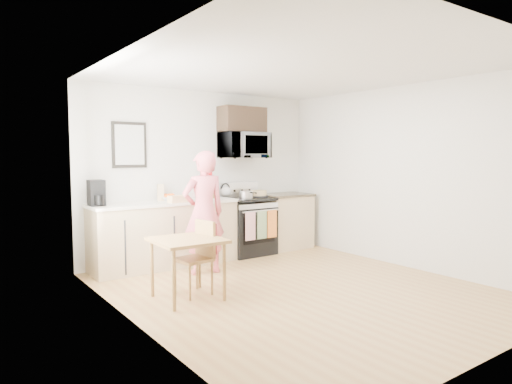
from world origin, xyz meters
TOP-DOWN VIEW (x-y plane):
  - floor at (0.00, 0.00)m, footprint 4.60×4.60m
  - back_wall at (0.00, 2.30)m, footprint 4.00×0.04m
  - front_wall at (0.00, -2.30)m, footprint 4.00×0.04m
  - left_wall at (-2.00, 0.00)m, footprint 0.04×4.60m
  - right_wall at (2.00, 0.00)m, footprint 0.04×4.60m
  - ceiling at (0.00, 0.00)m, footprint 4.00×4.60m
  - window at (-1.96, 0.80)m, footprint 0.06×1.40m
  - cabinet_left at (-0.80, 2.00)m, footprint 2.10×0.60m
  - countertop_left at (-0.80, 2.00)m, footprint 2.14×0.64m
  - cabinet_right at (1.43, 2.00)m, footprint 0.84×0.60m
  - countertop_right at (1.43, 2.00)m, footprint 0.88×0.64m
  - range at (0.63, 1.98)m, footprint 0.76×0.70m
  - microwave at (0.63, 2.08)m, footprint 0.76×0.51m
  - upper_cabinet at (0.63, 2.12)m, footprint 0.76×0.35m
  - wall_art at (-1.20, 2.28)m, footprint 0.50×0.04m
  - wall_trivet at (0.05, 2.28)m, footprint 0.20×0.02m
  - person at (-0.54, 1.33)m, footprint 0.64×0.45m
  - dining_table at (-1.23, 0.47)m, footprint 0.73×0.73m
  - chair at (-0.99, 0.57)m, footprint 0.43×0.40m
  - knife_block at (0.03, 2.08)m, footprint 0.12×0.16m
  - utensil_crock at (-0.08, 2.22)m, footprint 0.13×0.13m
  - fruit_bowl at (-0.68, 2.12)m, footprint 0.30×0.30m
  - milk_carton at (-0.80, 2.14)m, footprint 0.12×0.12m
  - coffee_maker at (-1.75, 2.03)m, footprint 0.20×0.29m
  - bread_bag at (-0.70, 1.78)m, footprint 0.29×0.17m
  - cake at (0.84, 1.95)m, footprint 0.32×0.32m
  - kettle at (0.35, 2.19)m, footprint 0.18×0.18m
  - pot at (0.53, 1.87)m, footprint 0.22×0.37m

SIDE VIEW (x-z plane):
  - floor at x=0.00m, z-range 0.00..0.00m
  - range at x=0.63m, z-range -0.14..1.02m
  - cabinet_left at x=-0.80m, z-range 0.00..0.90m
  - cabinet_right at x=1.43m, z-range 0.00..0.90m
  - chair at x=-0.99m, z-range 0.12..0.97m
  - dining_table at x=-1.23m, z-range 0.26..0.94m
  - person at x=-0.54m, z-range 0.00..1.66m
  - countertop_left at x=-0.80m, z-range 0.90..0.94m
  - countertop_right at x=1.43m, z-range 0.90..0.94m
  - cake at x=0.84m, z-range 0.92..1.03m
  - pot at x=0.53m, z-range 0.93..1.04m
  - fruit_bowl at x=-0.68m, z-range 0.93..1.04m
  - bread_bag at x=-0.70m, z-range 0.94..1.04m
  - kettle at x=0.35m, z-range 0.91..1.14m
  - knife_block at x=0.03m, z-range 0.94..1.18m
  - milk_carton at x=-0.80m, z-range 0.94..1.18m
  - utensil_crock at x=-0.08m, z-range 0.90..1.28m
  - coffee_maker at x=-1.75m, z-range 0.93..1.27m
  - back_wall at x=0.00m, z-range 0.00..2.60m
  - front_wall at x=0.00m, z-range 0.00..2.60m
  - left_wall at x=-2.00m, z-range 0.00..2.60m
  - right_wall at x=2.00m, z-range 0.00..2.60m
  - wall_trivet at x=0.05m, z-range 1.20..1.40m
  - window at x=-1.96m, z-range 0.80..2.30m
  - wall_art at x=-1.20m, z-range 1.43..2.08m
  - microwave at x=0.63m, z-range 1.55..1.97m
  - upper_cabinet at x=0.63m, z-range 1.98..2.38m
  - ceiling at x=0.00m, z-range 2.58..2.62m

